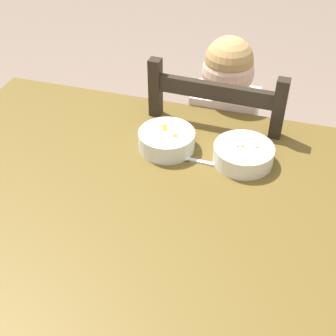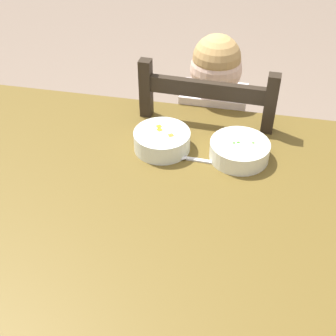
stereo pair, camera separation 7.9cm
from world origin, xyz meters
name	(u,v)px [view 1 (the left image)]	position (x,y,z in m)	size (l,w,h in m)	color
dining_table	(139,220)	(0.00, 0.00, 0.62)	(1.28, 0.92, 0.72)	brown
dining_chair	(218,167)	(0.12, 0.51, 0.43)	(0.44, 0.44, 0.90)	black
child_figure	(222,128)	(0.13, 0.50, 0.62)	(0.32, 0.31, 0.94)	white
bowl_of_peas	(243,154)	(0.24, 0.21, 0.74)	(0.17, 0.17, 0.05)	white
bowl_of_carrots	(167,140)	(0.01, 0.21, 0.75)	(0.16, 0.16, 0.06)	white
spoon	(190,159)	(0.09, 0.17, 0.72)	(0.14, 0.03, 0.01)	silver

